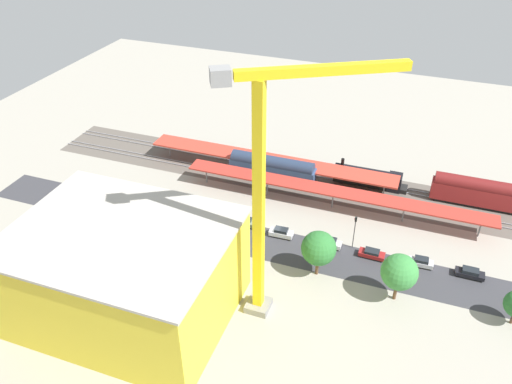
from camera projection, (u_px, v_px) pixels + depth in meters
ground_plane at (274, 233)px, 95.50m from camera, size 188.03×188.03×0.00m
rail_bed at (303, 180)px, 111.10m from camera, size 117.63×14.90×0.01m
street_asphalt at (268, 244)px, 92.82m from camera, size 117.59×9.98×0.01m
track_rails at (303, 179)px, 111.00m from camera, size 117.51×8.47×0.12m
platform_canopy_near at (334, 191)px, 100.28m from camera, size 61.62×4.60×4.15m
platform_canopy_far at (270, 160)px, 110.79m from camera, size 55.33×5.62×4.02m
locomotive at (371, 178)px, 108.29m from camera, size 15.66×3.10×5.28m
passenger_coach at (481, 192)px, 101.30m from camera, size 18.79×3.32×6.09m
freight_coach_far at (272, 169)px, 108.76m from camera, size 18.88×3.25×6.15m
parked_car_0 at (470, 273)px, 85.24m from camera, size 4.74×1.83×1.65m
parked_car_1 at (421, 262)px, 87.51m from camera, size 4.18×1.90×1.66m
parked_car_2 at (372, 254)px, 89.42m from camera, size 4.56×1.93×1.54m
parked_car_3 at (330, 243)px, 91.78m from camera, size 4.26×1.78×1.78m
parked_car_4 at (281, 233)px, 94.22m from camera, size 4.48×1.95×1.78m
parked_car_5 at (244, 222)px, 97.06m from camera, size 4.70×1.76×1.71m
parked_car_6 at (206, 214)px, 99.16m from camera, size 4.89×2.13×1.81m
construction_building at (126, 274)px, 75.48m from camera, size 30.80×23.99×14.86m
construction_roof_slab at (118, 233)px, 71.24m from camera, size 31.40×24.59×0.40m
tower_crane at (270, 186)px, 67.27m from camera, size 21.74×13.42×39.37m
box_truck_0 at (211, 242)px, 90.92m from camera, size 9.27×2.73×3.12m
box_truck_1 at (127, 226)px, 94.30m from camera, size 9.92×2.71×3.63m
street_tree_0 at (399, 272)px, 78.30m from camera, size 5.79×5.79×8.59m
street_tree_1 at (319, 248)px, 83.18m from camera, size 5.85×5.85×8.51m
street_tree_2 at (158, 214)px, 91.48m from camera, size 6.21×6.21×8.44m
street_tree_4 at (200, 222)px, 89.44m from camera, size 4.52×4.52×7.72m
traffic_light at (355, 228)px, 89.61m from camera, size 0.50×0.36×6.75m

